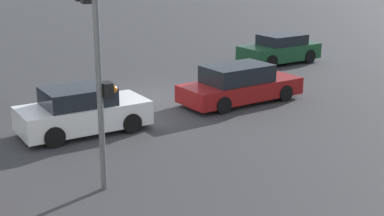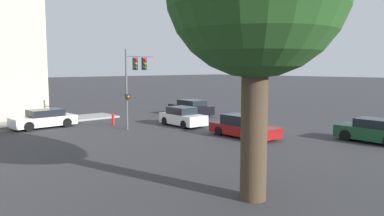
{
  "view_description": "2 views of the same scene",
  "coord_description": "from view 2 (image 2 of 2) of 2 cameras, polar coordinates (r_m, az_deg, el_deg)",
  "views": [
    {
      "loc": [
        10.15,
        17.16,
        5.43
      ],
      "look_at": [
        1.85,
        5.27,
        1.18
      ],
      "focal_mm": 50.0,
      "sensor_mm": 36.0,
      "label": 1
    },
    {
      "loc": [
        -17.98,
        20.76,
        4.5
      ],
      "look_at": [
        0.58,
        4.19,
        1.79
      ],
      "focal_mm": 35.0,
      "sensor_mm": 36.0,
      "label": 2
    }
  ],
  "objects": [
    {
      "name": "fire_hydrant",
      "position": [
        29.95,
        -11.93,
        -1.61
      ],
      "size": [
        0.22,
        0.22,
        0.92
      ],
      "color": "red",
      "rests_on": "ground_plane"
    },
    {
      "name": "crossing_car_0",
      "position": [
        24.45,
        7.86,
        -2.86
      ],
      "size": [
        4.76,
        1.94,
        1.43
      ],
      "rotation": [
        0.0,
        0.0,
        3.13
      ],
      "color": "maroon",
      "rests_on": "ground_plane"
    },
    {
      "name": "crossing_car_3",
      "position": [
        35.11,
        -0.17,
        0.02
      ],
      "size": [
        4.71,
        2.24,
        1.47
      ],
      "rotation": [
        0.0,
        0.0,
        -0.05
      ],
      "color": "black",
      "rests_on": "ground_plane"
    },
    {
      "name": "parked_car_0",
      "position": [
        30.0,
        -21.64,
        -1.56
      ],
      "size": [
        2.16,
        4.59,
        1.38
      ],
      "rotation": [
        0.0,
        0.0,
        1.6
      ],
      "color": "silver",
      "rests_on": "ground_plane"
    },
    {
      "name": "crossing_car_1",
      "position": [
        24.99,
        25.96,
        -3.18
      ],
      "size": [
        4.19,
        1.97,
        1.44
      ],
      "rotation": [
        0.0,
        0.0,
        -0.02
      ],
      "color": "#194728",
      "rests_on": "ground_plane"
    },
    {
      "name": "traffic_signal",
      "position": [
        27.44,
        -8.71,
        5.14
      ],
      "size": [
        0.64,
        2.27,
        5.8
      ],
      "rotation": [
        0.0,
        0.0,
        2.93
      ],
      "color": "#515456",
      "rests_on": "ground_plane"
    },
    {
      "name": "ground_plane",
      "position": [
        27.83,
        7.26,
        -3.14
      ],
      "size": [
        300.0,
        300.0,
        0.0
      ],
      "primitive_type": "plane",
      "color": "#333335"
    },
    {
      "name": "crossing_car_2",
      "position": [
        28.9,
        -1.45,
        -1.37
      ],
      "size": [
        4.05,
        2.04,
        1.46
      ],
      "rotation": [
        0.0,
        0.0,
        3.09
      ],
      "color": "silver",
      "rests_on": "ground_plane"
    }
  ]
}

